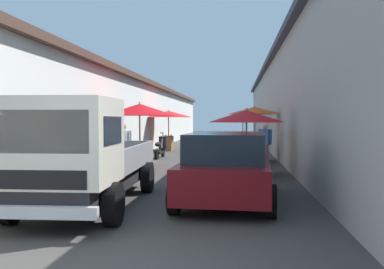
% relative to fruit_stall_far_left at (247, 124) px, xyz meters
% --- Properties ---
extents(ground, '(90.00, 90.00, 0.00)m').
position_rel_fruit_stall_far_left_xyz_m(ground, '(4.47, 1.86, -1.59)').
color(ground, '#3D3A38').
extents(building_left_whitewash, '(49.80, 7.50, 3.84)m').
position_rel_fruit_stall_far_left_xyz_m(building_left_whitewash, '(6.72, 8.63, 0.34)').
color(building_left_whitewash, silver).
rests_on(building_left_whitewash, ground).
extents(building_right_concrete, '(49.80, 7.50, 4.87)m').
position_rel_fruit_stall_far_left_xyz_m(building_right_concrete, '(6.72, -4.90, 0.86)').
color(building_right_concrete, gray).
rests_on(building_right_concrete, ground).
extents(fruit_stall_far_left, '(2.41, 2.41, 2.10)m').
position_rel_fruit_stall_far_left_xyz_m(fruit_stall_far_left, '(0.00, 0.00, 0.00)').
color(fruit_stall_far_left, '#9E9EA3').
rests_on(fruit_stall_far_left, ground).
extents(fruit_stall_near_left, '(2.27, 2.27, 2.34)m').
position_rel_fruit_stall_far_left_xyz_m(fruit_stall_near_left, '(4.39, -0.43, 0.09)').
color(fruit_stall_near_left, '#9E9EA3').
rests_on(fruit_stall_near_left, ground).
extents(fruit_stall_near_right, '(2.53, 2.53, 2.35)m').
position_rel_fruit_stall_far_left_xyz_m(fruit_stall_near_right, '(1.09, 3.73, 0.27)').
color(fruit_stall_near_right, '#9E9EA3').
rests_on(fruit_stall_near_right, ground).
extents(fruit_stall_mid_lane, '(2.71, 2.71, 2.29)m').
position_rel_fruit_stall_far_left_xyz_m(fruit_stall_mid_lane, '(9.66, 4.15, 0.18)').
color(fruit_stall_mid_lane, '#9E9EA3').
rests_on(fruit_stall_mid_lane, ground).
extents(fruit_stall_far_right, '(2.12, 2.12, 2.12)m').
position_rel_fruit_stall_far_left_xyz_m(fruit_stall_far_right, '(10.29, 0.02, 0.03)').
color(fruit_stall_far_right, '#9E9EA3').
rests_on(fruit_stall_far_right, ground).
extents(hatchback_car, '(3.99, 2.07, 1.45)m').
position_rel_fruit_stall_far_left_xyz_m(hatchback_car, '(-4.28, 0.52, -0.85)').
color(hatchback_car, '#600F14').
rests_on(hatchback_car, ground).
extents(delivery_truck, '(4.99, 2.12, 2.08)m').
position_rel_fruit_stall_far_left_xyz_m(delivery_truck, '(-5.80, 3.20, -0.55)').
color(delivery_truck, black).
rests_on(delivery_truck, ground).
extents(vendor_by_crates, '(0.36, 0.61, 1.62)m').
position_rel_fruit_stall_far_left_xyz_m(vendor_by_crates, '(-0.90, 3.73, -0.65)').
color(vendor_by_crates, navy).
rests_on(vendor_by_crates, ground).
extents(vendor_in_shade, '(0.45, 0.49, 1.57)m').
position_rel_fruit_stall_far_left_xyz_m(vendor_in_shade, '(2.88, -0.74, -0.69)').
color(vendor_in_shade, '#665B4C').
rests_on(vendor_in_shade, ground).
extents(parked_scooter, '(1.69, 0.35, 1.14)m').
position_rel_fruit_stall_far_left_xyz_m(parked_scooter, '(5.05, 3.74, -1.14)').
color(parked_scooter, black).
rests_on(parked_scooter, ground).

